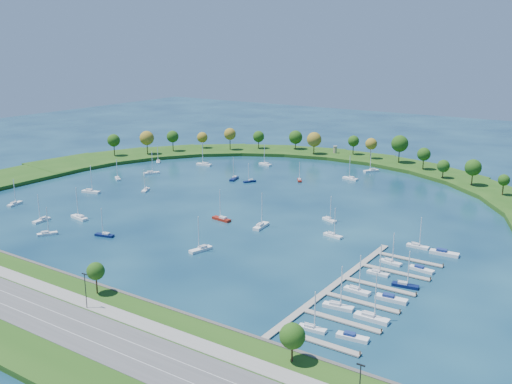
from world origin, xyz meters
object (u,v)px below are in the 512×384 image
Objects in this scene: moored_boat_5 at (201,249)px; docked_boat_9 at (421,269)px; moored_boat_1 at (250,181)px; docked_boat_1 at (352,337)px; moored_boat_2 at (91,191)px; docked_boat_4 at (357,290)px; moored_boat_8 at (333,235)px; docked_boat_6 at (378,272)px; moored_boat_11 at (261,225)px; moored_boat_7 at (118,178)px; moored_boat_19 at (329,219)px; moored_boat_20 at (234,178)px; docked_boat_8 at (391,261)px; docked_boat_3 at (371,317)px; moored_boat_13 at (47,233)px; moored_boat_16 at (222,218)px; docked_boat_5 at (391,298)px; docked_boat_2 at (338,305)px; moored_boat_6 at (371,170)px; dock_system at (357,291)px; moored_boat_3 at (15,203)px; moored_boat_18 at (151,172)px; moored_boat_0 at (79,217)px; moored_boat_9 at (350,178)px; moored_boat_14 at (145,189)px; moored_boat_21 at (105,234)px; harbor_tower at (335,149)px; docked_boat_10 at (418,245)px; docked_boat_11 at (444,253)px; moored_boat_4 at (42,219)px; docked_boat_7 at (405,284)px; docked_boat_0 at (312,327)px; moored_boat_12 at (265,164)px; moored_boat_17 at (204,164)px.

moored_boat_5 reaches higher than docked_boat_9.
docked_boat_1 is at bearing 72.76° from moored_boat_1.
docked_boat_4 is (154.47, -32.81, -0.05)m from moored_boat_2.
moored_boat_8 is at bearing 83.92° from moored_boat_1.
moored_boat_11 is at bearing 162.05° from docked_boat_6.
moored_boat_19 is (126.31, -2.23, -0.01)m from moored_boat_7.
docked_boat_8 is at bearing 43.57° from moored_boat_20.
moored_boat_13 is at bearing -179.04° from docked_boat_3.
docked_boat_5 is (85.77, -33.04, -0.25)m from moored_boat_16.
moored_boat_5 reaches higher than docked_boat_2.
moored_boat_6 reaches higher than docked_boat_5.
moored_boat_11 is (-56.49, 34.04, 0.62)m from dock_system.
moored_boat_3 is 168.65m from docked_boat_8.
docked_boat_5 is (168.62, -78.22, -0.24)m from moored_boat_18.
moored_boat_0 is 1.06× the size of moored_boat_9.
moored_boat_9 reaches higher than moored_boat_7.
moored_boat_11 is at bearing 51.69° from moored_boat_14.
moored_boat_21 is (57.91, -85.69, -0.05)m from moored_boat_18.
docked_boat_1 is at bearing -83.07° from docked_boat_9.
dock_system is at bearing -84.11° from docked_boat_8.
harbor_tower is 0.39× the size of docked_boat_10.
moored_boat_18 is at bearing 165.23° from docked_boat_11.
moored_boat_5 is at bearing 92.16° from moored_boat_4.
moored_boat_3 is 0.99× the size of docked_boat_4.
docked_boat_2 is at bearing 73.38° from moored_boat_1.
moored_boat_7 reaches higher than docked_boat_6.
moored_boat_19 is 41.84m from docked_boat_10.
moored_boat_11 is 66.38m from docked_boat_4.
moored_boat_0 is 1.06× the size of moored_boat_18.
moored_boat_18 is at bearing 142.20° from docked_boat_2.
moored_boat_6 is 122.66m from moored_boat_18.
moored_boat_4 is at bearing -157.69° from docked_boat_10.
moored_boat_9 is at bearing 109.58° from moored_boat_14.
docked_boat_7 is (0.06, 11.38, 0.21)m from docked_boat_5.
docked_boat_2 reaches higher than docked_boat_7.
moored_boat_2 is at bearing 152.89° from docked_boat_0.
moored_boat_12 is at bearing -97.11° from moored_boat_21.
harbor_tower is at bearing 2.80° from moored_boat_18.
moored_boat_6 is 1.04× the size of moored_boat_20.
docked_boat_4 is (158.17, -78.47, -0.03)m from moored_boat_18.
docked_boat_6 is at bearing 146.64° from moored_boat_12.
docked_boat_7 is (67.22, -22.84, -0.08)m from moored_boat_11.
moored_boat_6 reaches higher than moored_boat_7.
moored_boat_17 is 1.07× the size of moored_boat_18.
docked_boat_4 is at bearing 135.82° from moored_boat_17.
docked_boat_1 is 0.60× the size of docked_boat_3.
docked_boat_4 is (60.06, -1.02, -0.03)m from moored_boat_5.
moored_boat_3 is at bearing 176.10° from docked_boat_7.
moored_boat_9 is 108.63m from moored_boat_18.
moored_boat_8 is 73.76m from docked_boat_0.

